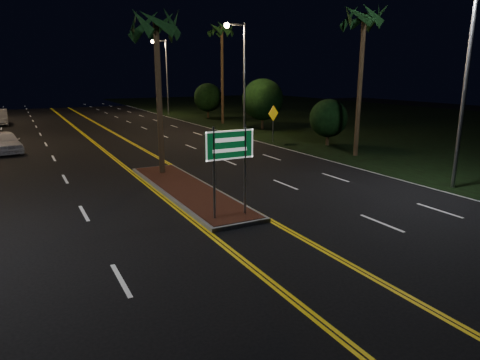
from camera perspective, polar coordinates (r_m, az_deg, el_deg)
ground at (r=13.03m, az=4.28°, el=-8.91°), size 120.00×120.00×0.00m
grass_right at (r=50.87m, az=18.19°, el=7.65°), size 40.00×110.00×0.01m
median_island at (r=18.96m, az=-7.03°, el=-1.31°), size 2.25×10.25×0.17m
highway_sign at (r=14.68m, az=-1.37°, el=3.57°), size 1.80×0.08×3.20m
streetlight_right_near at (r=20.94m, az=27.56°, el=14.12°), size 1.91×0.44×9.00m
streetlight_right_mid at (r=36.38m, az=0.04°, el=14.98°), size 1.91×0.44×9.00m
streetlight_right_far at (r=54.84m, az=-10.14°, el=14.46°), size 1.91×0.44×9.00m
palm_median at (r=21.72m, az=-11.17°, el=19.63°), size 2.40×2.40×8.30m
palm_right_near at (r=27.82m, az=16.25°, el=20.01°), size 2.40×2.40×9.30m
palm_right_far at (r=44.69m, az=-2.44°, el=19.28°), size 2.40×2.40×10.30m
shrub_near at (r=31.46m, az=11.71°, el=8.07°), size 2.70×2.70×3.30m
shrub_mid at (r=39.85m, az=3.04°, el=10.67°), size 3.78×3.78×4.62m
shrub_far at (r=50.45m, az=-4.31°, el=10.92°), size 3.24×3.24×3.96m
car_near at (r=31.93m, az=-28.88°, el=4.67°), size 2.89×5.22×1.65m
warning_sign at (r=32.39m, az=4.45°, el=8.22°), size 1.10×0.40×2.74m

